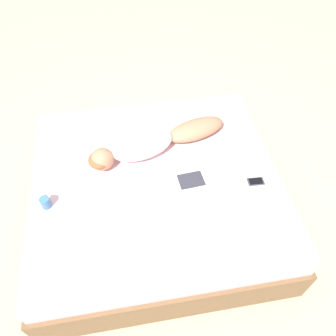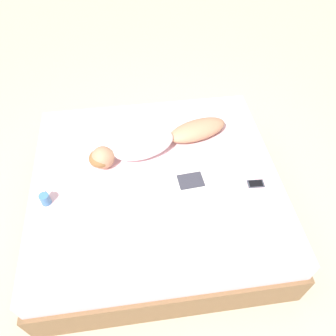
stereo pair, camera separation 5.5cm
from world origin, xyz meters
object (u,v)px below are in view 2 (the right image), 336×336
at_px(person, 153,142).
at_px(cell_phone, 256,184).
at_px(coffee_mug, 45,199).
at_px(open_magazine, 194,192).

bearing_deg(person, cell_phone, -138.22).
distance_m(coffee_mug, cell_phone, 1.66).
xyz_separation_m(person, coffee_mug, (-0.44, 0.88, -0.05)).
bearing_deg(open_magazine, coffee_mug, 82.39).
relative_size(person, coffee_mug, 11.63).
distance_m(person, coffee_mug, 0.98).
height_order(open_magazine, cell_phone, same).
relative_size(open_magazine, cell_phone, 3.70).
bearing_deg(coffee_mug, open_magazine, -93.10).
relative_size(open_magazine, coffee_mug, 4.62).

